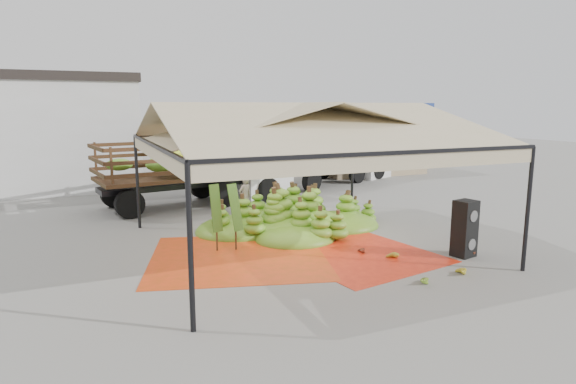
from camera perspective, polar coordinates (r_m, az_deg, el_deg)
name	(u,v)px	position (r m, az deg, el deg)	size (l,w,h in m)	color
ground	(302,246)	(13.76, 1.73, -6.41)	(90.00, 90.00, 0.00)	slate
canopy_tent	(303,129)	(13.20, 1.80, 7.46)	(8.10, 8.10, 4.00)	black
building_tan	(361,137)	(29.48, 8.70, 6.43)	(6.30, 5.30, 4.10)	tan
tarp_left	(238,257)	(12.85, -5.91, -7.64)	(4.52, 4.30, 0.01)	red
tarp_right	(359,255)	(13.07, 8.46, -7.38)	(3.59, 3.77, 0.01)	red
banana_heap	(294,209)	(15.46, 0.69, -2.00)	(6.23, 5.12, 1.34)	#467B19
hand_yellow_a	(458,270)	(12.16, 19.48, -8.69)	(0.49, 0.40, 0.22)	gold
hand_yellow_b	(392,255)	(12.86, 12.18, -7.32)	(0.48, 0.40, 0.22)	#AE8922
hand_red_a	(358,249)	(13.24, 8.35, -6.76)	(0.42, 0.34, 0.19)	maroon
hand_red_b	(468,252)	(13.71, 20.59, -6.65)	(0.48, 0.39, 0.22)	#551D13
hand_green	(420,279)	(11.33, 15.38, -9.89)	(0.47, 0.38, 0.21)	#4C7819
hanging_bunches	(289,151)	(14.08, 0.10, 4.85)	(3.24, 0.24, 0.20)	#427B19
speaker_stack	(465,229)	(13.47, 20.20, -4.08)	(0.63, 0.57, 1.50)	black
banana_leaves	(227,252)	(13.34, -7.27, -7.02)	(0.96, 1.36, 3.70)	#346B1C
vendor	(245,197)	(17.09, -5.11, -0.59)	(0.55, 0.36, 1.50)	gray
truck_left	(204,164)	(19.78, -9.89, 3.31)	(7.96, 3.79, 2.62)	#502B1A
truck_right	(336,151)	(25.40, 5.75, 4.86)	(7.99, 5.41, 2.61)	#4A3518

